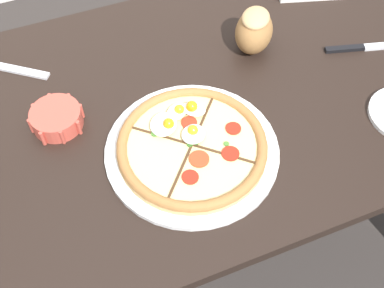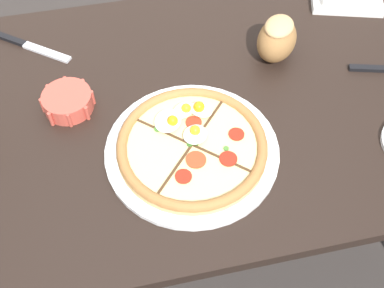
# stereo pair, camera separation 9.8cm
# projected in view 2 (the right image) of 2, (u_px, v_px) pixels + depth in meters

# --- Properties ---
(ground_plane) EXTENTS (12.00, 12.00, 0.00)m
(ground_plane) POSITION_uv_depth(u_px,v_px,m) (210.00, 242.00, 1.72)
(ground_plane) COLOR #2D2826
(dining_table) EXTENTS (1.42, 0.79, 0.78)m
(dining_table) POSITION_uv_depth(u_px,v_px,m) (218.00, 127.00, 1.18)
(dining_table) COLOR black
(dining_table) RESTS_ON ground_plane
(pizza) EXTENTS (0.36, 0.36, 0.05)m
(pizza) POSITION_uv_depth(u_px,v_px,m) (192.00, 147.00, 0.99)
(pizza) COLOR white
(pizza) RESTS_ON dining_table
(ramekin_bowl) EXTENTS (0.12, 0.12, 0.04)m
(ramekin_bowl) POSITION_uv_depth(u_px,v_px,m) (68.00, 101.00, 1.06)
(ramekin_bowl) COLOR #C64C3D
(ramekin_bowl) RESTS_ON dining_table
(bread_piece_near) EXTENTS (0.14, 0.15, 0.11)m
(bread_piece_near) POSITION_uv_depth(u_px,v_px,m) (277.00, 38.00, 1.13)
(bread_piece_near) COLOR olive
(bread_piece_near) RESTS_ON dining_table
(knife_main) EXTENTS (0.19, 0.15, 0.01)m
(knife_main) POSITION_uv_depth(u_px,v_px,m) (30.00, 46.00, 1.19)
(knife_main) COLOR silver
(knife_main) RESTS_ON dining_table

